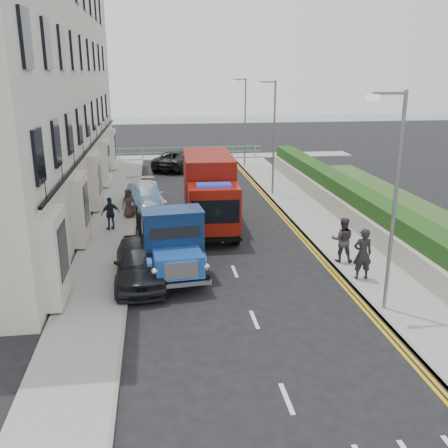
% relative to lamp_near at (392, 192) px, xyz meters
% --- Properties ---
extents(ground, '(120.00, 120.00, 0.00)m').
position_rel_lamp_near_xyz_m(ground, '(-4.18, 2.00, -4.00)').
color(ground, black).
rests_on(ground, ground).
extents(pavement_west, '(2.40, 38.00, 0.12)m').
position_rel_lamp_near_xyz_m(pavement_west, '(-9.38, 11.00, -3.94)').
color(pavement_west, gray).
rests_on(pavement_west, ground).
extents(pavement_east, '(2.60, 38.00, 0.12)m').
position_rel_lamp_near_xyz_m(pavement_east, '(1.12, 11.00, -3.94)').
color(pavement_east, gray).
rests_on(pavement_east, ground).
extents(promenade, '(30.00, 2.50, 0.12)m').
position_rel_lamp_near_xyz_m(promenade, '(-4.18, 31.00, -3.94)').
color(promenade, gray).
rests_on(promenade, ground).
extents(sea_plane, '(120.00, 120.00, 0.00)m').
position_rel_lamp_near_xyz_m(sea_plane, '(-4.18, 62.00, -4.00)').
color(sea_plane, slate).
rests_on(sea_plane, ground).
extents(terrace_west, '(6.31, 30.20, 14.25)m').
position_rel_lamp_near_xyz_m(terrace_west, '(-13.65, 15.00, 3.17)').
color(terrace_west, silver).
rests_on(terrace_west, ground).
extents(garden_east, '(1.45, 28.00, 1.75)m').
position_rel_lamp_near_xyz_m(garden_east, '(3.03, 11.00, -3.10)').
color(garden_east, '#B2AD9E').
rests_on(garden_east, ground).
extents(seafront_railing, '(13.00, 0.08, 1.11)m').
position_rel_lamp_near_xyz_m(seafront_railing, '(-4.18, 30.20, -3.42)').
color(seafront_railing, '#59B2A5').
rests_on(seafront_railing, ground).
extents(lamp_near, '(1.23, 0.18, 7.00)m').
position_rel_lamp_near_xyz_m(lamp_near, '(0.00, 0.00, 0.00)').
color(lamp_near, slate).
rests_on(lamp_near, ground).
extents(lamp_mid, '(1.23, 0.18, 7.00)m').
position_rel_lamp_near_xyz_m(lamp_mid, '(0.00, 16.00, 0.00)').
color(lamp_mid, slate).
rests_on(lamp_mid, ground).
extents(lamp_far, '(1.23, 0.18, 7.00)m').
position_rel_lamp_near_xyz_m(lamp_far, '(0.00, 26.00, 0.00)').
color(lamp_far, slate).
rests_on(lamp_far, ground).
extents(bedford_lorry, '(2.71, 5.74, 2.63)m').
position_rel_lamp_near_xyz_m(bedford_lorry, '(-6.57, 3.93, -2.79)').
color(bedford_lorry, black).
rests_on(bedford_lorry, ground).
extents(red_lorry, '(2.50, 6.85, 3.55)m').
position_rel_lamp_near_xyz_m(red_lorry, '(-4.52, 9.97, -2.11)').
color(red_lorry, black).
rests_on(red_lorry, ground).
extents(parked_car_front, '(2.01, 4.67, 1.57)m').
position_rel_lamp_near_xyz_m(parked_car_front, '(-7.78, 3.51, -3.21)').
color(parked_car_front, black).
rests_on(parked_car_front, ground).
extents(parked_car_mid, '(1.92, 4.37, 1.39)m').
position_rel_lamp_near_xyz_m(parked_car_mid, '(-7.78, 14.00, -3.30)').
color(parked_car_mid, '#5685B8').
rests_on(parked_car_mid, ground).
extents(parked_car_rear, '(2.65, 5.15, 1.43)m').
position_rel_lamp_near_xyz_m(parked_car_rear, '(-7.78, 14.06, -3.28)').
color(parked_car_rear, silver).
rests_on(parked_car_rear, ground).
extents(seafront_car_left, '(4.54, 6.13, 1.55)m').
position_rel_lamp_near_xyz_m(seafront_car_left, '(-5.36, 25.79, -3.22)').
color(seafront_car_left, black).
rests_on(seafront_car_left, ground).
extents(seafront_car_right, '(2.62, 4.37, 1.39)m').
position_rel_lamp_near_xyz_m(seafront_car_right, '(-3.06, 27.05, -3.30)').
color(seafront_car_right, silver).
rests_on(seafront_car_right, ground).
extents(pedestrian_east_near, '(0.73, 0.50, 1.94)m').
position_rel_lamp_near_xyz_m(pedestrian_east_near, '(0.32, 2.41, -2.91)').
color(pedestrian_east_near, black).
rests_on(pedestrian_east_near, pavement_east).
extents(pedestrian_east_far, '(1.06, 0.93, 1.84)m').
position_rel_lamp_near_xyz_m(pedestrian_east_far, '(0.23, 4.21, -2.96)').
color(pedestrian_east_far, '#3B333F').
rests_on(pedestrian_east_far, pavement_east).
extents(pedestrian_west_near, '(1.01, 0.79, 1.61)m').
position_rel_lamp_near_xyz_m(pedestrian_west_near, '(-9.34, 9.81, -3.07)').
color(pedestrian_west_near, '#1B1F31').
rests_on(pedestrian_west_near, pavement_west).
extents(pedestrian_west_far, '(0.86, 0.70, 1.53)m').
position_rel_lamp_near_xyz_m(pedestrian_west_far, '(-8.58, 11.88, -3.11)').
color(pedestrian_west_far, '#3A2D2A').
rests_on(pedestrian_west_far, pavement_west).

